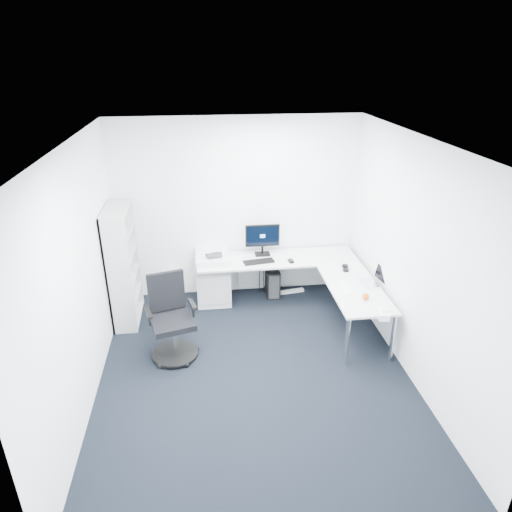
{
  "coord_description": "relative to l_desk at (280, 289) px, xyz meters",
  "views": [
    {
      "loc": [
        -0.52,
        -4.33,
        3.5
      ],
      "look_at": [
        0.15,
        1.05,
        1.05
      ],
      "focal_mm": 32.0,
      "sensor_mm": 36.0,
      "label": 1
    }
  ],
  "objects": [
    {
      "name": "wall_front",
      "position": [
        -0.55,
        -3.5,
        1.0
      ],
      "size": [
        3.6,
        0.02,
        2.7
      ],
      "primitive_type": "cube",
      "color": "white",
      "rests_on": "ground"
    },
    {
      "name": "black_keyboard",
      "position": [
        -0.29,
        0.21,
        0.36
      ],
      "size": [
        0.46,
        0.22,
        0.02
      ],
      "primitive_type": "cube",
      "rotation": [
        0.0,
        0.0,
        0.15
      ],
      "color": "black",
      "rests_on": "l_desk"
    },
    {
      "name": "black_pc_tower",
      "position": [
        -0.04,
        0.52,
        -0.13
      ],
      "size": [
        0.2,
        0.45,
        0.43
      ],
      "primitive_type": "cube",
      "rotation": [
        0.0,
        0.0,
        0.0
      ],
      "color": "black",
      "rests_on": "ground"
    },
    {
      "name": "l_desk",
      "position": [
        0.0,
        0.0,
        0.0
      ],
      "size": [
        2.36,
        1.32,
        0.69
      ],
      "primitive_type": null,
      "color": "silver",
      "rests_on": "ground"
    },
    {
      "name": "power_strip",
      "position": [
        0.28,
        0.49,
        -0.32
      ],
      "size": [
        0.39,
        0.12,
        0.04
      ],
      "primitive_type": "cube",
      "rotation": [
        0.0,
        0.0,
        0.15
      ],
      "color": "white",
      "rests_on": "ground"
    },
    {
      "name": "wall_right",
      "position": [
        1.25,
        -1.4,
        1.0
      ],
      "size": [
        0.02,
        4.2,
        2.7
      ],
      "primitive_type": "cube",
      "color": "white",
      "rests_on": "ground"
    },
    {
      "name": "wall_left",
      "position": [
        -2.35,
        -1.4,
        1.0
      ],
      "size": [
        0.02,
        4.2,
        2.7
      ],
      "primitive_type": "cube",
      "color": "white",
      "rests_on": "ground"
    },
    {
      "name": "orange_fruit",
      "position": [
        0.88,
        -1.02,
        0.39
      ],
      "size": [
        0.08,
        0.08,
        0.08
      ],
      "primitive_type": "sphere",
      "color": "#D55D13",
      "rests_on": "l_desk"
    },
    {
      "name": "ceiling",
      "position": [
        -0.55,
        -1.4,
        2.35
      ],
      "size": [
        4.2,
        4.2,
        0.0
      ],
      "primitive_type": "plane",
      "color": "white"
    },
    {
      "name": "wall_back",
      "position": [
        -0.55,
        0.7,
        1.0
      ],
      "size": [
        3.6,
        0.02,
        2.7
      ],
      "primitive_type": "cube",
      "color": "white",
      "rests_on": "ground"
    },
    {
      "name": "headphones",
      "position": [
        0.89,
        -0.16,
        0.37
      ],
      "size": [
        0.17,
        0.22,
        0.05
      ],
      "primitive_type": null,
      "rotation": [
        0.0,
        0.0,
        -0.21
      ],
      "color": "black",
      "rests_on": "l_desk"
    },
    {
      "name": "monitor",
      "position": [
        -0.2,
        0.48,
        0.59
      ],
      "size": [
        0.51,
        0.17,
        0.49
      ],
      "primitive_type": null,
      "rotation": [
        0.0,
        0.0,
        -0.01
      ],
      "color": "black",
      "rests_on": "l_desk"
    },
    {
      "name": "bookshelf",
      "position": [
        -2.17,
        0.05,
        0.48
      ],
      "size": [
        0.32,
        0.82,
        1.65
      ],
      "primitive_type": null,
      "color": "#B1B3B3",
      "rests_on": "ground"
    },
    {
      "name": "task_chair",
      "position": [
        -1.5,
        -0.95,
        0.19
      ],
      "size": [
        0.73,
        0.73,
        1.07
      ],
      "primitive_type": null,
      "rotation": [
        0.0,
        0.0,
        0.26
      ],
      "color": "black",
      "rests_on": "ground"
    },
    {
      "name": "drawer_pedestal",
      "position": [
        -0.95,
        0.44,
        0.04
      ],
      "size": [
        0.5,
        0.62,
        0.76
      ],
      "primitive_type": "cube",
      "color": "silver",
      "rests_on": "ground"
    },
    {
      "name": "tissue_box",
      "position": [
        0.94,
        -1.43,
        0.39
      ],
      "size": [
        0.16,
        0.25,
        0.08
      ],
      "primitive_type": "cube",
      "rotation": [
        0.0,
        0.0,
        -0.17
      ],
      "color": "white",
      "rests_on": "l_desk"
    },
    {
      "name": "white_keyboard",
      "position": [
        0.71,
        -0.7,
        0.35
      ],
      "size": [
        0.13,
        0.39,
        0.01
      ],
      "primitive_type": "cube",
      "rotation": [
        0.0,
        0.0,
        -0.04
      ],
      "color": "white",
      "rests_on": "l_desk"
    },
    {
      "name": "laptop",
      "position": [
        1.07,
        -0.62,
        0.46
      ],
      "size": [
        0.36,
        0.36,
        0.22
      ],
      "primitive_type": null,
      "rotation": [
        0.0,
        0.0,
        0.18
      ],
      "color": "silver",
      "rests_on": "l_desk"
    },
    {
      "name": "mouse",
      "position": [
        0.17,
        0.16,
        0.36
      ],
      "size": [
        0.08,
        0.11,
        0.03
      ],
      "primitive_type": "cube",
      "rotation": [
        0.0,
        0.0,
        0.15
      ],
      "color": "black",
      "rests_on": "l_desk"
    },
    {
      "name": "ground",
      "position": [
        -0.55,
        -1.4,
        -0.35
      ],
      "size": [
        4.2,
        4.2,
        0.0
      ],
      "primitive_type": "plane",
      "color": "black"
    },
    {
      "name": "beige_pc_tower",
      "position": [
        -1.6,
        0.54,
        -0.16
      ],
      "size": [
        0.22,
        0.41,
        0.37
      ],
      "primitive_type": "cube",
      "rotation": [
        0.0,
        0.0,
        -0.13
      ],
      "color": "beige",
      "rests_on": "ground"
    },
    {
      "name": "desk_phone",
      "position": [
        -0.93,
        0.35,
        0.42
      ],
      "size": [
        0.25,
        0.25,
        0.15
      ],
      "primitive_type": null,
      "rotation": [
        0.0,
        0.0,
        0.2
      ],
      "color": "#2E2E30",
      "rests_on": "l_desk"
    }
  ]
}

